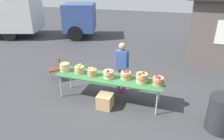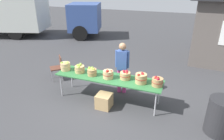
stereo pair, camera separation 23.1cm
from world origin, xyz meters
The scene contains 14 objects.
ground_plane centered at (0.00, 0.00, 0.00)m, with size 40.00×40.00×0.00m, color #38383A.
market_table centered at (0.00, 0.00, 0.72)m, with size 3.10×0.76×0.75m.
apple_basket_green_0 centered at (-1.42, 0.00, 0.88)m, with size 0.31×0.31×0.28m.
apple_basket_green_1 centered at (-0.92, 0.01, 0.87)m, with size 0.31×0.31×0.26m.
apple_basket_green_2 centered at (-0.49, -0.05, 0.87)m, with size 0.28×0.28×0.26m.
apple_basket_red_0 centered at (0.02, -0.05, 0.87)m, with size 0.31×0.31×0.27m.
apple_basket_red_1 centered at (0.48, 0.07, 0.86)m, with size 0.31×0.31×0.25m.
apple_basket_red_2 centered at (0.95, -0.01, 0.89)m, with size 0.33×0.33×0.31m.
apple_basket_red_3 centered at (1.39, -0.02, 0.87)m, with size 0.31×0.31×0.26m.
vendor_adult centered at (0.22, 0.58, 0.96)m, with size 0.43×0.26×1.63m.
box_truck centered at (-7.62, 5.38, 1.49)m, with size 7.99×4.40×2.75m.
folding_chair centered at (-2.20, 0.66, 0.51)m, with size 0.57×0.57×0.86m.
trash_barrel centered at (2.93, -0.39, 0.44)m, with size 0.64×0.64×0.89m, color #262628.
produce_crate centered at (0.04, -0.41, 0.20)m, with size 0.40×0.40×0.40m, color tan.
Camera 2 is at (1.96, -4.77, 3.25)m, focal length 32.18 mm.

